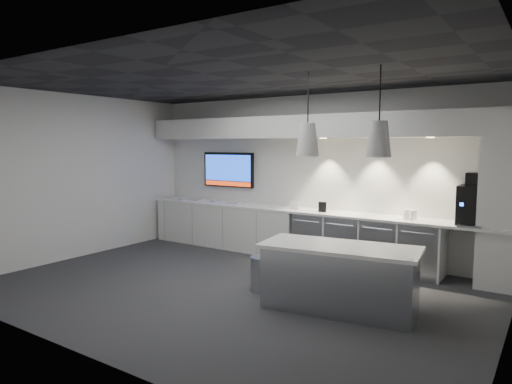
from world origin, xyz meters
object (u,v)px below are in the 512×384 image
Objects in this scene: island at (339,277)px; bin at (262,273)px; wall_tv at (228,170)px; coffee_machine at (474,203)px.

bin is (-1.22, 0.11, -0.17)m from island.
wall_tv is at bearing 135.79° from bin.
bin is at bearing -140.55° from coffee_machine.
coffee_machine is at bearing 52.49° from island.
bin is 3.30m from coffee_machine.
coffee_machine reaches higher than bin.
wall_tv is 3.50m from bin.
wall_tv is 4.77m from coffee_machine.
bin is at bearing -44.21° from wall_tv.
island is at bearing -33.73° from wall_tv.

